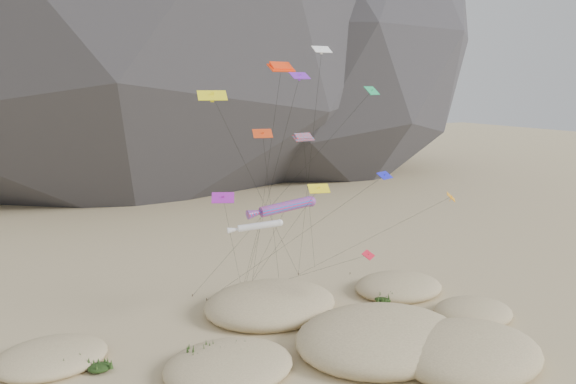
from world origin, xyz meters
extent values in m
plane|color=#CCB789|center=(0.00, 0.00, 0.00)|extent=(500.00, 500.00, 0.00)
ellipsoid|color=black|center=(56.00, 110.00, 38.00)|extent=(130.55, 126.41, 100.00)
ellipsoid|color=#CCB789|center=(10.11, -3.25, 0.88)|extent=(14.27, 12.13, 3.90)
ellipsoid|color=#CCB789|center=(-10.00, 4.55, 0.57)|extent=(11.63, 9.88, 2.52)
ellipsoid|color=#CCB789|center=(4.63, 2.48, 0.95)|extent=(16.89, 14.36, 4.20)
ellipsoid|color=#CCB789|center=(17.89, 3.87, 0.54)|extent=(8.91, 7.58, 2.39)
ellipsoid|color=#CCB789|center=(-1.13, 15.13, 0.85)|extent=(14.97, 12.72, 3.79)
ellipsoid|color=#CCB789|center=(15.42, 13.74, 0.60)|extent=(11.00, 9.35, 2.65)
ellipsoid|color=#CCB789|center=(-23.91, 13.35, 0.50)|extent=(10.01, 8.51, 2.22)
ellipsoid|color=black|center=(8.93, -2.68, 1.00)|extent=(3.73, 3.19, 1.12)
ellipsoid|color=black|center=(6.66, -5.98, 0.80)|extent=(2.28, 1.95, 0.68)
ellipsoid|color=black|center=(-11.40, 6.82, 0.80)|extent=(2.97, 2.54, 0.89)
ellipsoid|color=black|center=(-9.12, 5.64, 0.70)|extent=(2.39, 2.05, 0.72)
ellipsoid|color=black|center=(1.55, 4.66, 1.10)|extent=(3.52, 3.02, 1.06)
ellipsoid|color=black|center=(5.78, 6.48, 1.00)|extent=(2.55, 2.18, 0.77)
ellipsoid|color=black|center=(1.59, 1.99, 0.90)|extent=(2.45, 2.10, 0.74)
ellipsoid|color=black|center=(17.70, 3.20, 0.60)|extent=(2.61, 2.23, 0.78)
ellipsoid|color=black|center=(-0.82, 15.34, 1.00)|extent=(3.24, 2.77, 0.97)
ellipsoid|color=black|center=(-0.75, 14.67, 0.90)|extent=(2.29, 1.96, 0.69)
ellipsoid|color=black|center=(14.14, 15.42, 0.70)|extent=(2.16, 1.85, 0.65)
ellipsoid|color=black|center=(11.61, 11.33, 0.60)|extent=(2.44, 2.09, 0.73)
ellipsoid|color=black|center=(-22.64, 11.54, 0.50)|extent=(2.47, 2.11, 0.74)
ellipsoid|color=black|center=(-20.16, 9.61, 0.40)|extent=(2.10, 1.80, 0.63)
cylinder|color=#3F2D1E|center=(-1.02, 24.28, 0.15)|extent=(0.08, 0.08, 0.30)
cylinder|color=#3F2D1E|center=(-1.87, 21.34, 0.15)|extent=(0.08, 0.08, 0.30)
cylinder|color=#3F2D1E|center=(3.82, 23.19, 0.15)|extent=(0.08, 0.08, 0.30)
cylinder|color=#3F2D1E|center=(4.89, 22.59, 0.15)|extent=(0.08, 0.08, 0.30)
cylinder|color=#3F2D1E|center=(7.29, 24.55, 0.15)|extent=(0.08, 0.08, 0.30)
cylinder|color=#3F2D1E|center=(-7.61, 23.34, 0.15)|extent=(0.08, 0.08, 0.30)
cylinder|color=#3F2D1E|center=(13.55, 21.66, 0.15)|extent=(0.08, 0.08, 0.30)
cylinder|color=#3F2D1E|center=(-6.52, 21.27, 0.15)|extent=(0.08, 0.08, 0.30)
cylinder|color=#EF194B|center=(-0.21, 12.96, 12.29)|extent=(6.04, 1.29, 1.70)
sphere|color=#EF194B|center=(2.75, 13.06, 12.53)|extent=(1.14, 1.14, 1.14)
cone|color=#EF194B|center=(-3.47, 12.86, 12.00)|extent=(2.49, 1.06, 1.22)
cylinder|color=black|center=(0.69, 19.72, 6.15)|extent=(1.84, 13.53, 12.31)
cylinder|color=silver|center=(-3.63, 12.30, 10.74)|extent=(4.42, 1.46, 0.99)
sphere|color=silver|center=(-1.50, 11.92, 10.92)|extent=(0.73, 0.73, 0.73)
cone|color=silver|center=(-5.98, 12.73, 10.53)|extent=(1.85, 0.93, 0.74)
cylinder|color=black|center=(-2.22, 18.12, 5.37)|extent=(2.86, 11.65, 10.76)
cube|color=#F9340D|center=(0.29, 15.13, 26.54)|extent=(3.11, 1.71, 0.86)
cube|color=#F9340D|center=(0.29, 15.13, 26.76)|extent=(2.63, 1.37, 0.84)
cylinder|color=black|center=(0.45, 19.84, 13.27)|extent=(0.36, 9.45, 26.55)
cube|color=#FF1D1A|center=(1.87, 13.15, 19.36)|extent=(2.31, 1.11, 0.63)
cube|color=#FF1D1A|center=(1.87, 13.15, 19.56)|extent=(1.96, 0.89, 0.62)
cylinder|color=black|center=(6.37, 19.83, 9.68)|extent=(9.02, 13.39, 19.37)
cube|color=purple|center=(-0.53, 9.44, 25.66)|extent=(2.00, 1.25, 0.66)
cube|color=purple|center=(-0.53, 9.44, 25.51)|extent=(0.25, 0.20, 0.65)
cylinder|color=black|center=(-1.20, 15.39, 12.86)|extent=(1.37, 11.93, 25.62)
cube|color=purple|center=(-8.70, 8.76, 14.75)|extent=(2.25, 1.71, 0.84)
cube|color=purple|center=(-8.70, 8.76, 14.60)|extent=(0.33, 0.35, 0.68)
cylinder|color=black|center=(-4.86, 16.52, 7.40)|extent=(7.71, 15.54, 14.71)
cube|color=#181ACF|center=(10.28, 10.24, 15.22)|extent=(2.11, 1.63, 0.67)
cube|color=#181ACF|center=(10.28, 10.24, 15.07)|extent=(0.28, 0.25, 0.65)
cylinder|color=black|center=(1.88, 15.76, 7.64)|extent=(16.82, 11.06, 15.19)
cube|color=yellow|center=(-8.96, 10.28, 23.87)|extent=(2.85, 1.94, 0.88)
cube|color=yellow|center=(-8.96, 10.28, 23.72)|extent=(0.35, 0.28, 0.90)
cylinder|color=black|center=(-0.84, 17.41, 11.96)|extent=(16.28, 14.29, 23.84)
cube|color=red|center=(-4.34, 9.61, 20.34)|extent=(1.97, 1.23, 0.78)
cube|color=red|center=(-4.34, 9.61, 20.19)|extent=(0.27, 0.31, 0.61)
cylinder|color=black|center=(-0.26, 16.40, 10.19)|extent=(8.20, 13.61, 20.30)
cube|color=white|center=(4.43, 13.95, 28.46)|extent=(2.00, 1.06, 0.73)
cube|color=white|center=(4.43, 13.95, 28.31)|extent=(0.24, 0.21, 0.69)
cylinder|color=black|center=(5.86, 19.25, 14.25)|extent=(2.88, 10.62, 28.42)
cube|color=orange|center=(16.17, 6.36, 13.04)|extent=(1.89, 1.99, 0.80)
cube|color=orange|center=(16.17, 6.36, 12.89)|extent=(0.36, 0.35, 0.62)
cylinder|color=black|center=(11.73, 15.46, 6.54)|extent=(8.91, 18.20, 13.01)
cube|color=#189C5B|center=(11.51, 14.85, 24.17)|extent=(2.36, 1.86, 0.95)
cube|color=#189C5B|center=(11.51, 14.85, 24.02)|extent=(0.38, 0.41, 0.70)
cylinder|color=black|center=(1.95, 19.09, 12.11)|extent=(19.14, 8.52, 24.13)
cube|color=red|center=(7.16, 8.42, 7.25)|extent=(2.00, 1.85, 0.62)
cube|color=red|center=(7.16, 8.42, 7.10)|extent=(0.27, 0.26, 0.62)
cylinder|color=black|center=(5.49, 15.81, 3.65)|extent=(3.36, 14.79, 7.22)
cube|color=yellow|center=(0.79, 7.89, 14.95)|extent=(2.25, 1.57, 0.74)
cube|color=yellow|center=(0.79, 7.89, 14.80)|extent=(0.29, 0.26, 0.71)
cylinder|color=black|center=(-0.54, 14.61, 7.50)|extent=(2.69, 13.48, 14.92)
camera|label=1|loc=(-25.61, -38.47, 24.79)|focal=35.00mm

